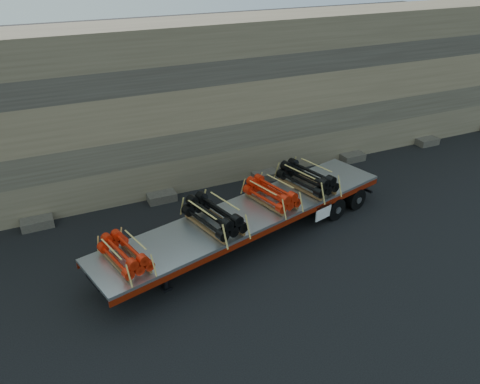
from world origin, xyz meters
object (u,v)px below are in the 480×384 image
object	(u,v)px
trailer	(249,226)
bundle_midfront	(214,216)
bundle_midrear	(271,194)
bundle_front	(125,254)
bundle_rear	(307,178)

from	to	relation	value
trailer	bundle_midfront	distance (m)	1.87
trailer	bundle_midrear	bearing A→B (deg)	0.00
bundle_front	bundle_rear	xyz separation A→B (m)	(7.63, 1.93, 0.07)
trailer	bundle_rear	bearing A→B (deg)	0.00
bundle_rear	trailer	bearing A→B (deg)	-180.00
bundle_midfront	bundle_rear	bearing A→B (deg)	0.00
bundle_rear	bundle_midrear	bearing A→B (deg)	180.00
trailer	bundle_midrear	world-z (taller)	bundle_midrear
trailer	bundle_front	xyz separation A→B (m)	(-4.75, -1.20, 0.94)
bundle_front	bundle_midrear	size ratio (longest dim) A/B	0.92
bundle_rear	bundle_midfront	bearing A→B (deg)	180.00
bundle_front	bundle_rear	world-z (taller)	bundle_rear
bundle_front	bundle_midrear	distance (m)	5.96
bundle_midfront	bundle_rear	distance (m)	4.56
bundle_front	bundle_midrear	world-z (taller)	bundle_midrear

